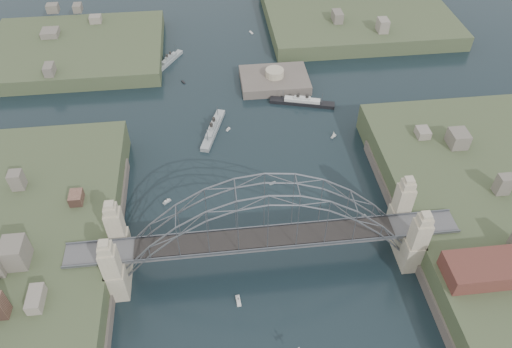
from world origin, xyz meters
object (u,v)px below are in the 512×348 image
(wharf_shed, at_px, (495,268))
(ocean_liner, at_px, (302,102))
(fort_island, at_px, (274,85))
(naval_cruiser_near, at_px, (213,129))
(naval_cruiser_far, at_px, (169,60))
(bridge, at_px, (266,226))

(wharf_shed, distance_m, ocean_liner, 76.66)
(fort_island, distance_m, naval_cruiser_near, 31.08)
(naval_cruiser_far, bearing_deg, bridge, -75.59)
(fort_island, bearing_deg, naval_cruiser_near, -133.22)
(wharf_shed, xyz_separation_m, naval_cruiser_near, (-53.27, 61.37, -9.14))
(fort_island, relative_size, ocean_liner, 1.09)
(naval_cruiser_far, bearing_deg, naval_cruiser_near, -71.77)
(bridge, bearing_deg, ocean_liner, 71.80)
(bridge, height_order, naval_cruiser_far, bridge)
(fort_island, relative_size, naval_cruiser_far, 1.66)
(naval_cruiser_near, xyz_separation_m, ocean_liner, (28.31, 10.53, -0.10))
(bridge, height_order, wharf_shed, bridge)
(wharf_shed, xyz_separation_m, ocean_liner, (-24.96, 71.89, -9.23))
(wharf_shed, xyz_separation_m, naval_cruiser_far, (-66.49, 101.49, -9.24))
(naval_cruiser_near, bearing_deg, wharf_shed, -49.04)
(naval_cruiser_far, bearing_deg, ocean_liner, -35.48)
(fort_island, distance_m, ocean_liner, 14.05)
(bridge, bearing_deg, wharf_shed, -17.65)
(naval_cruiser_near, distance_m, ocean_liner, 30.20)
(bridge, xyz_separation_m, naval_cruiser_far, (-22.49, 87.49, -11.57))
(bridge, distance_m, wharf_shed, 46.23)
(bridge, distance_m, naval_cruiser_near, 49.61)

